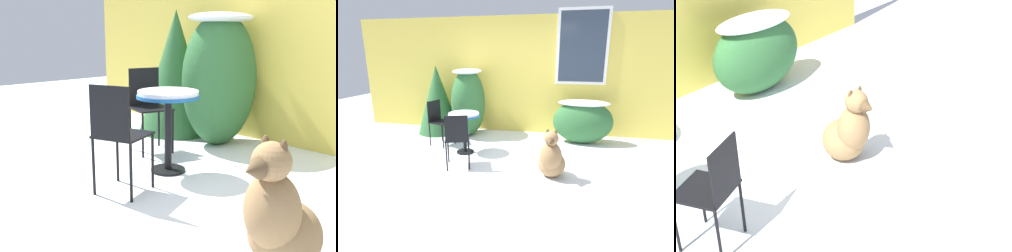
# 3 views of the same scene
# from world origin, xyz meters

# --- Properties ---
(ground_plane) EXTENTS (16.00, 16.00, 0.00)m
(ground_plane) POSITION_xyz_m (0.00, 0.00, 0.00)
(ground_plane) COLOR white
(shrub_middle) EXTENTS (1.19, 0.61, 0.90)m
(shrub_middle) POSITION_xyz_m (1.39, 1.60, 0.48)
(shrub_middle) COLOR #2D6033
(shrub_middle) RESTS_ON ground_plane
(patio_chair_far_side) EXTENTS (0.49, 0.49, 0.90)m
(patio_chair_far_side) POSITION_xyz_m (-0.64, -0.11, 0.51)
(patio_chair_far_side) COLOR black
(patio_chair_far_side) RESTS_ON ground_plane
(dog) EXTENTS (0.45, 0.63, 0.77)m
(dog) POSITION_xyz_m (0.85, -0.15, 0.29)
(dog) COLOR #937047
(dog) RESTS_ON ground_plane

